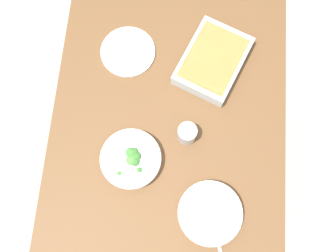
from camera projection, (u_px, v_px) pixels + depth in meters
The scene contains 8 objects.
ground_plane at pixel (168, 160), 2.21m from camera, with size 6.00×6.00×0.00m, color #B2A899.
dining_table at pixel (168, 132), 1.58m from camera, with size 1.20×0.90×0.74m.
stew_bowl at pixel (210, 213), 1.37m from camera, with size 0.23×0.23×0.06m.
broccoli_bowl at pixel (131, 159), 1.43m from camera, with size 0.23×0.23×0.07m.
baking_dish at pixel (213, 61), 1.52m from camera, with size 0.36×0.32×0.06m.
drink_cup at pixel (187, 134), 1.44m from camera, with size 0.07×0.07×0.08m.
side_plate at pixel (128, 52), 1.56m from camera, with size 0.22×0.22×0.01m, color white.
spoon_by_stew at pixel (219, 247), 1.37m from camera, with size 0.17×0.08×0.01m.
Camera 1 is at (-0.39, -0.03, 2.18)m, focal length 41.63 mm.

